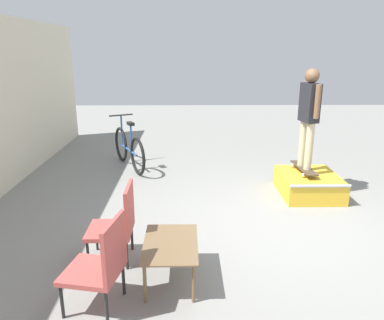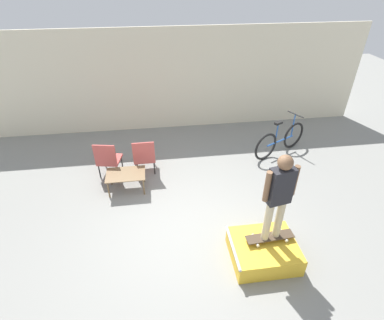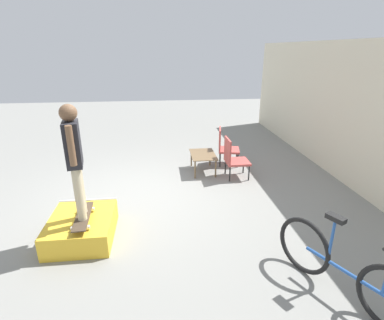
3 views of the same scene
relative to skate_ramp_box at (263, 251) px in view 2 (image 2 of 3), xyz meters
The scene contains 9 objects.
ground_plane 1.53m from the skate_ramp_box, 149.21° to the left, with size 24.00×24.00×0.00m, color gray.
house_wall_back 5.63m from the skate_ramp_box, 103.82° to the left, with size 12.00×0.06×3.00m.
skate_ramp_box is the anchor object (origin of this frame).
skateboard_on_ramp 0.29m from the skate_ramp_box, 32.54° to the left, with size 0.87×0.30×0.07m.
person_skater 1.27m from the skate_ramp_box, 32.54° to the left, with size 0.56×0.27×1.68m.
coffee_table 3.38m from the skate_ramp_box, 137.39° to the left, with size 0.88×0.58×0.45m.
patio_chair_left 4.14m from the skate_ramp_box, 135.13° to the left, with size 0.61×0.61×0.94m.
patio_chair_right 3.58m from the skate_ramp_box, 125.20° to the left, with size 0.53×0.53×0.94m.
bicycle 3.70m from the skate_ramp_box, 64.50° to the left, with size 1.69×0.89×1.07m.
Camera 2 is at (-0.41, -4.08, 4.47)m, focal length 28.00 mm.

